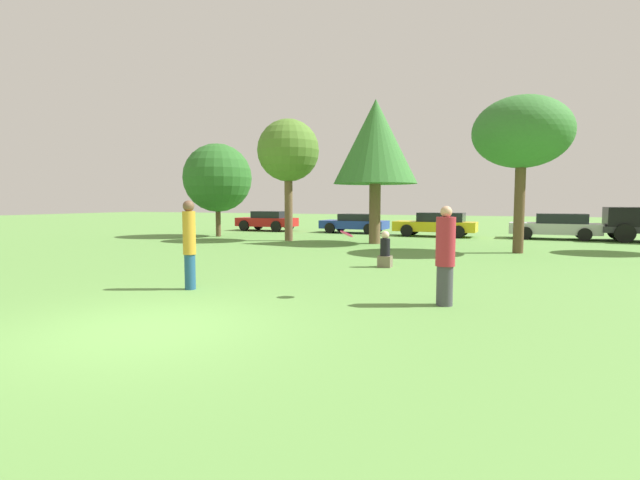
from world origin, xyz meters
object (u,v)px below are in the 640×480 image
(tree_0, at_px, (217,178))
(parked_car_yellow, at_px, (437,224))
(person_thrower, at_px, (189,243))
(bystander_sitting, at_px, (385,252))
(tree_2, at_px, (375,143))
(person_catcher, at_px, (445,256))
(tree_1, at_px, (288,151))
(parked_car_blue, at_px, (355,223))
(parked_car_red, at_px, (268,220))
(parked_car_silver, at_px, (556,226))
(frisbee, at_px, (346,234))
(tree_3, at_px, (522,133))

(tree_0, bearing_deg, parked_car_yellow, 23.46)
(person_thrower, distance_m, parked_car_yellow, 18.22)
(bystander_sitting, distance_m, tree_2, 8.82)
(person_catcher, bearing_deg, tree_1, -57.79)
(parked_car_blue, bearing_deg, parked_car_red, 3.30)
(person_thrower, bearing_deg, person_catcher, -0.00)
(tree_0, bearing_deg, parked_car_red, 89.95)
(tree_2, distance_m, parked_car_blue, 8.26)
(person_catcher, bearing_deg, tree_2, -73.73)
(parked_car_red, height_order, parked_car_blue, parked_car_red)
(parked_car_red, bearing_deg, parked_car_blue, -176.70)
(tree_1, distance_m, tree_2, 4.36)
(tree_0, height_order, parked_car_yellow, tree_0)
(tree_2, xyz_separation_m, parked_car_red, (-9.21, 6.25, -3.92))
(parked_car_silver, bearing_deg, parked_car_yellow, 6.19)
(bystander_sitting, bearing_deg, tree_2, 108.91)
(parked_car_yellow, relative_size, parked_car_silver, 1.04)
(tree_1, distance_m, parked_car_blue, 7.77)
(person_catcher, bearing_deg, tree_0, -48.00)
(parked_car_yellow, bearing_deg, frisbee, 94.29)
(person_catcher, height_order, tree_1, tree_1)
(person_thrower, height_order, tree_0, tree_0)
(frisbee, distance_m, parked_car_red, 21.87)
(frisbee, xyz_separation_m, tree_3, (3.17, 10.23, 3.17))
(tree_0, xyz_separation_m, parked_car_blue, (6.04, 5.76, -2.60))
(frisbee, height_order, parked_car_blue, frisbee)
(tree_2, relative_size, tree_3, 1.13)
(person_thrower, bearing_deg, parked_car_yellow, 76.12)
(tree_2, height_order, parked_car_yellow, tree_2)
(frisbee, height_order, tree_1, tree_1)
(bystander_sitting, xyz_separation_m, tree_3, (3.61, 5.67, 4.01))
(bystander_sitting, distance_m, tree_1, 10.67)
(parked_car_red, height_order, parked_car_yellow, parked_car_yellow)
(tree_1, bearing_deg, person_thrower, -72.71)
(person_thrower, xyz_separation_m, parked_car_red, (-8.68, 18.73, -0.35))
(tree_3, xyz_separation_m, parked_car_yellow, (-4.22, 7.25, -3.78))
(tree_0, xyz_separation_m, tree_3, (15.34, -2.43, 1.25))
(tree_0, distance_m, tree_2, 9.35)
(frisbee, xyz_separation_m, bystander_sitting, (-0.44, 4.56, -0.84))
(tree_0, distance_m, parked_car_silver, 18.10)
(parked_car_red, bearing_deg, frisbee, 124.68)
(person_catcher, height_order, parked_car_red, person_catcher)
(bystander_sitting, height_order, parked_car_yellow, parked_car_yellow)
(parked_car_blue, bearing_deg, tree_3, 139.53)
(person_catcher, relative_size, tree_0, 0.37)
(tree_2, bearing_deg, person_catcher, -67.54)
(person_catcher, height_order, tree_2, tree_2)
(frisbee, distance_m, bystander_sitting, 4.66)
(person_catcher, distance_m, parked_car_silver, 18.26)
(tree_0, height_order, parked_car_red, tree_0)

